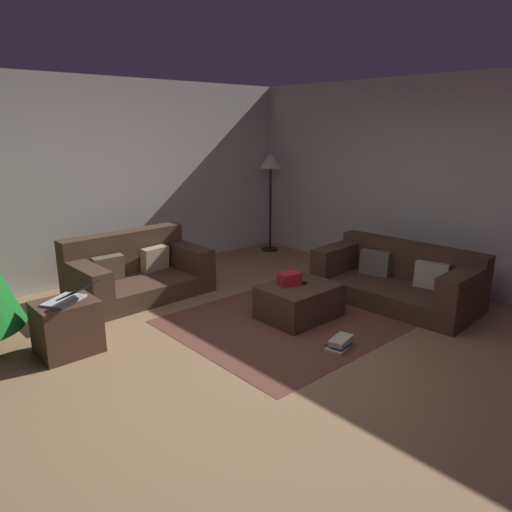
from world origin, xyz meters
TOP-DOWN VIEW (x-y plane):
  - ground_plane at (0.00, 0.00)m, footprint 6.40×6.40m
  - rear_partition at (0.00, 3.14)m, footprint 6.40×0.12m
  - corner_partition at (3.14, 0.00)m, footprint 0.12×6.40m
  - couch_left at (0.05, 2.26)m, footprint 1.59×0.98m
  - couch_right at (2.24, -0.03)m, footprint 1.02×1.85m
  - ottoman at (0.99, 0.40)m, footprint 0.79×0.62m
  - gift_box at (0.93, 0.49)m, footprint 0.26×0.23m
  - tv_remote at (1.06, 0.46)m, footprint 0.09×0.17m
  - side_table at (-1.17, 1.24)m, footprint 0.52×0.44m
  - laptop at (-1.14, 1.19)m, footprint 0.50×0.52m
  - book_stack at (0.72, -0.37)m, footprint 0.32×0.23m
  - corner_lamp at (2.74, 2.69)m, footprint 0.36×0.36m
  - area_rug at (0.99, 0.40)m, footprint 2.60×2.00m

SIDE VIEW (x-z plane):
  - ground_plane at x=0.00m, z-range 0.00..0.00m
  - area_rug at x=0.99m, z-range 0.00..0.01m
  - book_stack at x=0.72m, z-range 0.00..0.11m
  - ottoman at x=0.99m, z-range 0.00..0.36m
  - side_table at x=-1.17m, z-range 0.00..0.49m
  - couch_right at x=2.24m, z-range -0.07..0.59m
  - couch_left at x=0.05m, z-range -0.09..0.65m
  - tv_remote at x=1.06m, z-range 0.36..0.38m
  - gift_box at x=0.93m, z-range 0.36..0.50m
  - laptop at x=-1.14m, z-range 0.46..0.64m
  - rear_partition at x=0.00m, z-range 0.00..2.60m
  - corner_partition at x=3.14m, z-range 0.00..2.60m
  - corner_lamp at x=2.74m, z-range 0.55..2.14m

